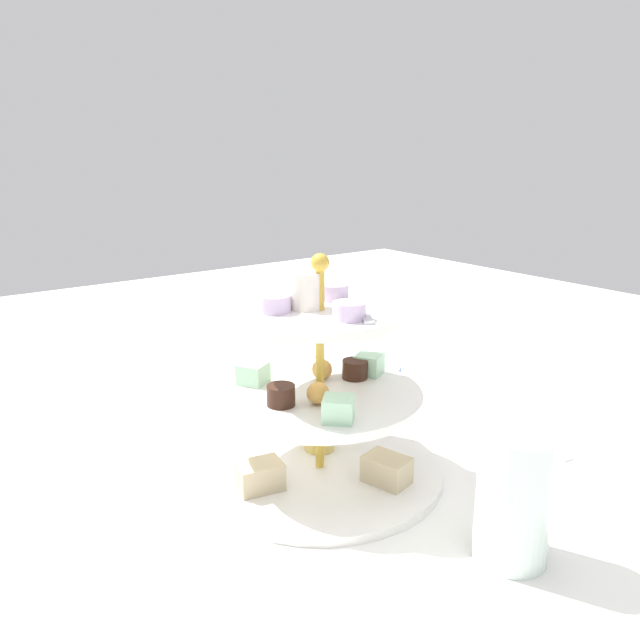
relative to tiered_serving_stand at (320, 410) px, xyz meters
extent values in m
plane|color=white|center=(0.00, 0.00, -0.08)|extent=(2.40, 2.40, 0.00)
cylinder|color=white|center=(0.00, 0.00, -0.08)|extent=(0.28, 0.28, 0.01)
cylinder|color=white|center=(0.00, 0.00, 0.02)|extent=(0.23, 0.23, 0.01)
cylinder|color=white|center=(0.00, 0.00, 0.11)|extent=(0.18, 0.18, 0.01)
cylinder|color=gold|center=(0.00, 0.00, 0.04)|extent=(0.01, 0.01, 0.25)
sphere|color=gold|center=(0.00, 0.00, 0.17)|extent=(0.02, 0.02, 0.02)
cube|color=#CCB78E|center=(-0.07, -0.04, -0.06)|extent=(0.05, 0.04, 0.03)
cube|color=#CCB78E|center=(0.07, -0.04, -0.06)|extent=(0.06, 0.06, 0.03)
cube|color=#CCB78E|center=(0.00, 0.08, -0.06)|extent=(0.04, 0.05, 0.03)
cylinder|color=#E5C660|center=(0.03, -0.03, -0.06)|extent=(0.04, 0.04, 0.01)
cylinder|color=#381E14|center=(0.01, -0.06, 0.03)|extent=(0.03, 0.03, 0.02)
cylinder|color=#381E14|center=(-0.01, 0.06, 0.03)|extent=(0.03, 0.03, 0.02)
cube|color=#B2E5BC|center=(0.06, 0.05, 0.04)|extent=(0.04, 0.04, 0.02)
cube|color=#B2E5BC|center=(-0.07, 0.03, 0.04)|extent=(0.04, 0.04, 0.02)
cube|color=#B2E5BC|center=(0.01, -0.08, 0.04)|extent=(0.04, 0.04, 0.02)
sphere|color=gold|center=(-0.03, 0.02, 0.04)|extent=(0.02, 0.02, 0.02)
sphere|color=gold|center=(0.03, -0.02, 0.04)|extent=(0.02, 0.02, 0.02)
cylinder|color=silver|center=(-0.05, 0.00, 0.13)|extent=(0.03, 0.03, 0.02)
cylinder|color=silver|center=(0.03, -0.04, 0.13)|extent=(0.03, 0.03, 0.02)
cylinder|color=silver|center=(0.02, 0.04, 0.13)|extent=(0.03, 0.03, 0.02)
cylinder|color=white|center=(0.01, 0.01, 0.14)|extent=(0.04, 0.04, 0.04)
cube|color=silver|center=(-0.04, -0.03, 0.12)|extent=(0.08, 0.06, 0.00)
cube|color=silver|center=(0.04, -0.03, 0.12)|extent=(0.09, 0.04, 0.00)
cylinder|color=silver|center=(-0.23, -0.05, -0.02)|extent=(0.07, 0.07, 0.12)
cylinder|color=silver|center=(0.20, -0.11, -0.04)|extent=(0.06, 0.06, 0.07)
cylinder|color=white|center=(0.12, -0.21, -0.08)|extent=(0.09, 0.09, 0.01)
cylinder|color=white|center=(0.12, -0.21, -0.05)|extent=(0.06, 0.06, 0.04)
cylinder|color=#4772B2|center=(0.12, -0.21, -0.03)|extent=(0.06, 0.06, 0.01)
cube|color=silver|center=(-0.11, 0.26, -0.08)|extent=(0.16, 0.08, 0.00)
cube|color=silver|center=(-0.07, -0.27, -0.08)|extent=(0.17, 0.04, 0.00)
camera|label=1|loc=(-0.52, 0.39, 0.28)|focal=35.11mm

